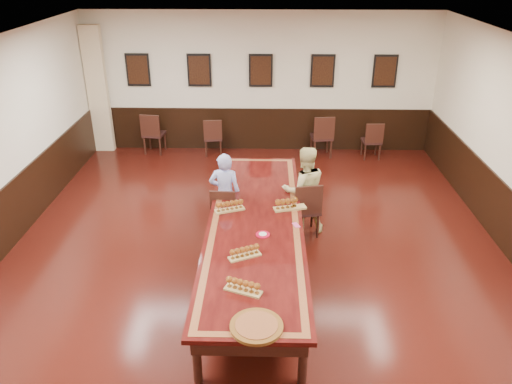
{
  "coord_description": "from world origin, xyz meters",
  "views": [
    {
      "loc": [
        0.17,
        -6.41,
        4.37
      ],
      "look_at": [
        0.0,
        0.5,
        1.0
      ],
      "focal_mm": 35.0,
      "sensor_mm": 36.0,
      "label": 1
    }
  ],
  "objects_px": {
    "chair_man": "(225,211)",
    "spare_chair_b": "(213,136)",
    "spare_chair_d": "(372,140)",
    "carved_platter": "(256,326)",
    "spare_chair_c": "(322,135)",
    "chair_woman": "(305,207)",
    "person_woman": "(304,190)",
    "person_man": "(225,194)",
    "spare_chair_a": "(154,133)",
    "conference_table": "(255,230)"
  },
  "relations": [
    {
      "from": "conference_table",
      "to": "chair_woman",
      "type": "bearing_deg",
      "value": 50.56
    },
    {
      "from": "chair_man",
      "to": "person_man",
      "type": "relative_size",
      "value": 0.63
    },
    {
      "from": "spare_chair_c",
      "to": "carved_platter",
      "type": "bearing_deg",
      "value": 72.39
    },
    {
      "from": "spare_chair_d",
      "to": "conference_table",
      "type": "xyz_separation_m",
      "value": [
        -2.56,
        -4.46,
        0.17
      ]
    },
    {
      "from": "spare_chair_a",
      "to": "spare_chair_c",
      "type": "xyz_separation_m",
      "value": [
        3.93,
        -0.13,
        0.01
      ]
    },
    {
      "from": "chair_woman",
      "to": "spare_chair_a",
      "type": "xyz_separation_m",
      "value": [
        -3.31,
        3.7,
        0.0
      ]
    },
    {
      "from": "chair_man",
      "to": "spare_chair_c",
      "type": "bearing_deg",
      "value": -115.45
    },
    {
      "from": "person_woman",
      "to": "carved_platter",
      "type": "height_order",
      "value": "person_woman"
    },
    {
      "from": "chair_woman",
      "to": "spare_chair_c",
      "type": "relative_size",
      "value": 0.98
    },
    {
      "from": "spare_chair_b",
      "to": "person_woman",
      "type": "distance_m",
      "value": 4.0
    },
    {
      "from": "spare_chair_d",
      "to": "person_man",
      "type": "relative_size",
      "value": 0.61
    },
    {
      "from": "spare_chair_b",
      "to": "spare_chair_d",
      "type": "relative_size",
      "value": 1.02
    },
    {
      "from": "chair_woman",
      "to": "person_woman",
      "type": "bearing_deg",
      "value": -90.0
    },
    {
      "from": "person_woman",
      "to": "conference_table",
      "type": "xyz_separation_m",
      "value": [
        -0.79,
        -1.08,
        -0.15
      ]
    },
    {
      "from": "spare_chair_d",
      "to": "person_man",
      "type": "xyz_separation_m",
      "value": [
        -3.09,
        -3.45,
        0.28
      ]
    },
    {
      "from": "conference_table",
      "to": "spare_chair_b",
      "type": "bearing_deg",
      "value": 103.55
    },
    {
      "from": "spare_chair_c",
      "to": "carved_platter",
      "type": "xyz_separation_m",
      "value": [
        -1.35,
        -6.83,
        0.27
      ]
    },
    {
      "from": "person_man",
      "to": "conference_table",
      "type": "xyz_separation_m",
      "value": [
        0.53,
        -1.01,
        -0.1
      ]
    },
    {
      "from": "person_man",
      "to": "carved_platter",
      "type": "distance_m",
      "value": 3.35
    },
    {
      "from": "spare_chair_a",
      "to": "person_woman",
      "type": "distance_m",
      "value": 4.89
    },
    {
      "from": "chair_woman",
      "to": "spare_chair_b",
      "type": "relative_size",
      "value": 1.09
    },
    {
      "from": "carved_platter",
      "to": "person_woman",
      "type": "bearing_deg",
      "value": 78.02
    },
    {
      "from": "person_man",
      "to": "person_woman",
      "type": "xyz_separation_m",
      "value": [
        1.32,
        0.07,
        0.05
      ]
    },
    {
      "from": "person_woman",
      "to": "conference_table",
      "type": "bearing_deg",
      "value": 43.17
    },
    {
      "from": "spare_chair_c",
      "to": "conference_table",
      "type": "xyz_separation_m",
      "value": [
        -1.42,
        -4.55,
        0.11
      ]
    },
    {
      "from": "spare_chair_a",
      "to": "carved_platter",
      "type": "xyz_separation_m",
      "value": [
        2.58,
        -6.97,
        0.28
      ]
    },
    {
      "from": "chair_man",
      "to": "spare_chair_d",
      "type": "height_order",
      "value": "chair_man"
    },
    {
      "from": "spare_chair_a",
      "to": "person_man",
      "type": "xyz_separation_m",
      "value": [
        1.98,
        -3.68,
        0.23
      ]
    },
    {
      "from": "spare_chair_c",
      "to": "spare_chair_d",
      "type": "bearing_deg",
      "value": 168.85
    },
    {
      "from": "person_woman",
      "to": "person_man",
      "type": "bearing_deg",
      "value": -7.55
    },
    {
      "from": "person_woman",
      "to": "carved_platter",
      "type": "bearing_deg",
      "value": 67.21
    },
    {
      "from": "chair_man",
      "to": "spare_chair_c",
      "type": "relative_size",
      "value": 0.9
    },
    {
      "from": "person_man",
      "to": "spare_chair_a",
      "type": "bearing_deg",
      "value": -58.9
    },
    {
      "from": "spare_chair_a",
      "to": "spare_chair_b",
      "type": "bearing_deg",
      "value": -176.84
    },
    {
      "from": "spare_chair_c",
      "to": "chair_woman",
      "type": "bearing_deg",
      "value": 73.78
    },
    {
      "from": "spare_chair_c",
      "to": "carved_platter",
      "type": "distance_m",
      "value": 6.97
    },
    {
      "from": "chair_man",
      "to": "carved_platter",
      "type": "xyz_separation_m",
      "value": [
        0.61,
        -3.2,
        0.32
      ]
    },
    {
      "from": "spare_chair_a",
      "to": "spare_chair_d",
      "type": "relative_size",
      "value": 1.11
    },
    {
      "from": "spare_chair_b",
      "to": "person_woman",
      "type": "bearing_deg",
      "value": 111.43
    },
    {
      "from": "chair_woman",
      "to": "spare_chair_a",
      "type": "height_order",
      "value": "spare_chair_a"
    },
    {
      "from": "spare_chair_d",
      "to": "spare_chair_a",
      "type": "bearing_deg",
      "value": -6.15
    },
    {
      "from": "carved_platter",
      "to": "conference_table",
      "type": "bearing_deg",
      "value": 91.82
    },
    {
      "from": "person_woman",
      "to": "carved_platter",
      "type": "xyz_separation_m",
      "value": [
        -0.71,
        -3.37,
        0.01
      ]
    },
    {
      "from": "chair_woman",
      "to": "spare_chair_b",
      "type": "distance_m",
      "value": 4.08
    },
    {
      "from": "spare_chair_a",
      "to": "spare_chair_b",
      "type": "distance_m",
      "value": 1.41
    },
    {
      "from": "spare_chair_b",
      "to": "carved_platter",
      "type": "bearing_deg",
      "value": 92.79
    },
    {
      "from": "spare_chair_c",
      "to": "person_woman",
      "type": "bearing_deg",
      "value": 73.18
    },
    {
      "from": "spare_chair_c",
      "to": "carved_platter",
      "type": "height_order",
      "value": "spare_chair_c"
    },
    {
      "from": "chair_man",
      "to": "carved_platter",
      "type": "relative_size",
      "value": 1.34
    },
    {
      "from": "chair_man",
      "to": "spare_chair_b",
      "type": "xyz_separation_m",
      "value": [
        -0.57,
        3.67,
        -0.0
      ]
    }
  ]
}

